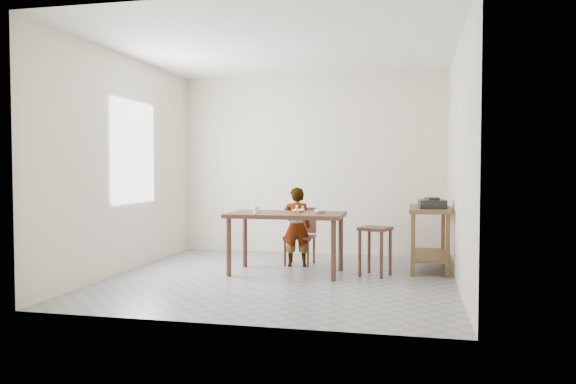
% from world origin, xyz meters
% --- Properties ---
extents(floor, '(4.00, 4.00, 0.04)m').
position_xyz_m(floor, '(0.00, 0.00, -0.02)').
color(floor, gray).
rests_on(floor, ground).
extents(ceiling, '(4.00, 4.00, 0.04)m').
position_xyz_m(ceiling, '(0.00, 0.00, 2.72)').
color(ceiling, white).
rests_on(ceiling, wall_back).
extents(wall_back, '(4.00, 0.04, 2.70)m').
position_xyz_m(wall_back, '(0.00, 2.02, 1.35)').
color(wall_back, beige).
rests_on(wall_back, ground).
extents(wall_front, '(4.00, 0.04, 2.70)m').
position_xyz_m(wall_front, '(0.00, -2.02, 1.35)').
color(wall_front, beige).
rests_on(wall_front, ground).
extents(wall_left, '(0.04, 4.00, 2.70)m').
position_xyz_m(wall_left, '(-2.02, 0.00, 1.35)').
color(wall_left, beige).
rests_on(wall_left, ground).
extents(wall_right, '(0.04, 4.00, 2.70)m').
position_xyz_m(wall_right, '(2.02, 0.00, 1.35)').
color(wall_right, beige).
rests_on(wall_right, ground).
extents(window_pane, '(0.02, 1.10, 1.30)m').
position_xyz_m(window_pane, '(-1.97, 0.20, 1.50)').
color(window_pane, silver).
rests_on(window_pane, wall_left).
extents(dining_table, '(1.40, 0.80, 0.75)m').
position_xyz_m(dining_table, '(0.00, 0.30, 0.38)').
color(dining_table, '#43271C').
rests_on(dining_table, floor).
extents(prep_counter, '(0.50, 1.20, 0.80)m').
position_xyz_m(prep_counter, '(1.72, 1.00, 0.40)').
color(prep_counter, brown).
rests_on(prep_counter, floor).
extents(child, '(0.42, 0.32, 1.05)m').
position_xyz_m(child, '(0.02, 0.83, 0.52)').
color(child, white).
rests_on(child, floor).
extents(dining_chair, '(0.40, 0.40, 0.76)m').
position_xyz_m(dining_chair, '(0.04, 0.95, 0.38)').
color(dining_chair, '#43271C').
rests_on(dining_chair, floor).
extents(stool, '(0.43, 0.43, 0.59)m').
position_xyz_m(stool, '(1.08, 0.39, 0.30)').
color(stool, '#43271C').
rests_on(stool, floor).
extents(glass_tumbler, '(0.09, 0.09, 0.09)m').
position_xyz_m(glass_tumbler, '(-0.34, 0.14, 0.79)').
color(glass_tumbler, silver).
rests_on(glass_tumbler, dining_table).
extents(small_bowl, '(0.17, 0.17, 0.05)m').
position_xyz_m(small_bowl, '(0.41, 0.34, 0.77)').
color(small_bowl, white).
rests_on(small_bowl, dining_table).
extents(banana, '(0.18, 0.13, 0.06)m').
position_xyz_m(banana, '(0.14, 0.38, 0.78)').
color(banana, '#FFCD4C').
rests_on(banana, dining_table).
extents(serving_bowl, '(0.21, 0.21, 0.05)m').
position_xyz_m(serving_bowl, '(1.73, 1.33, 0.82)').
color(serving_bowl, white).
rests_on(serving_bowl, prep_counter).
extents(gas_burner, '(0.35, 0.35, 0.11)m').
position_xyz_m(gas_burner, '(1.75, 0.73, 0.85)').
color(gas_burner, black).
rests_on(gas_burner, prep_counter).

